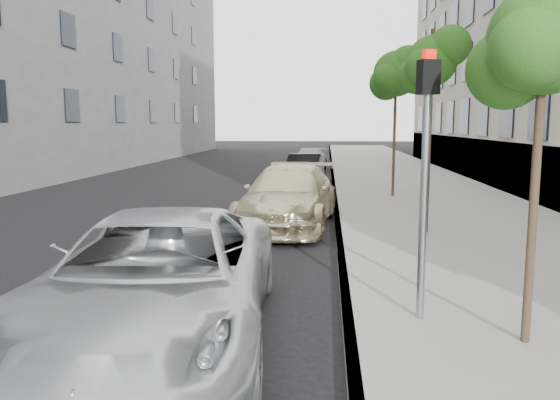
# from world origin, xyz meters

# --- Properties ---
(sidewalk) EXTENTS (6.40, 72.00, 0.14)m
(sidewalk) POSITION_xyz_m (4.30, 24.00, 0.07)
(sidewalk) COLOR gray
(sidewalk) RESTS_ON ground
(curb) EXTENTS (0.15, 72.00, 0.14)m
(curb) POSITION_xyz_m (1.18, 24.00, 0.07)
(curb) COLOR #9E9B93
(curb) RESTS_ON ground
(tree_near) EXTENTS (1.59, 1.39, 4.21)m
(tree_near) POSITION_xyz_m (3.23, 1.50, 3.57)
(tree_near) COLOR #38281C
(tree_near) RESTS_ON sidewalk
(tree_mid) EXTENTS (1.53, 1.33, 4.67)m
(tree_mid) POSITION_xyz_m (3.23, 8.00, 4.04)
(tree_mid) COLOR #38281C
(tree_mid) RESTS_ON sidewalk
(tree_far) EXTENTS (1.86, 1.66, 5.13)m
(tree_far) POSITION_xyz_m (3.23, 14.50, 4.35)
(tree_far) COLOR #38281C
(tree_far) RESTS_ON sidewalk
(signal_pole) EXTENTS (0.28, 0.25, 3.41)m
(signal_pole) POSITION_xyz_m (2.11, 2.19, 2.26)
(signal_pole) COLOR #939699
(signal_pole) RESTS_ON sidewalk
(minivan) EXTENTS (3.04, 5.86, 1.58)m
(minivan) POSITION_xyz_m (-1.13, 1.39, 0.79)
(minivan) COLOR silver
(minivan) RESTS_ON ground
(suv) EXTENTS (2.66, 5.54, 1.56)m
(suv) POSITION_xyz_m (-0.10, 9.25, 0.78)
(suv) COLOR beige
(suv) RESTS_ON ground
(sedan_blue) EXTENTS (1.77, 3.84, 1.28)m
(sedan_blue) POSITION_xyz_m (-0.10, 14.41, 0.64)
(sedan_blue) COLOR #0F1434
(sedan_blue) RESTS_ON ground
(sedan_black) EXTENTS (1.71, 4.14, 1.33)m
(sedan_black) POSITION_xyz_m (-0.10, 19.17, 0.67)
(sedan_black) COLOR black
(sedan_black) RESTS_ON ground
(sedan_rear) EXTENTS (2.16, 4.49, 1.26)m
(sedan_rear) POSITION_xyz_m (-0.10, 26.06, 0.63)
(sedan_rear) COLOR #98999F
(sedan_rear) RESTS_ON ground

